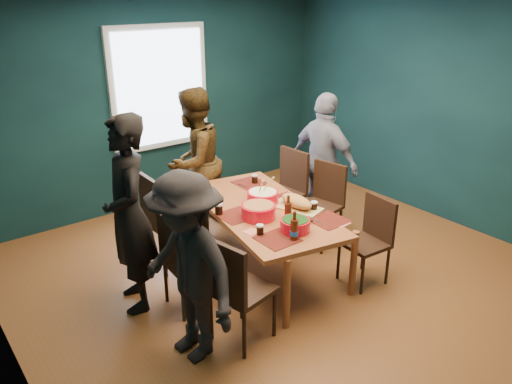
% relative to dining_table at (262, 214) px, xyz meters
% --- Properties ---
extents(room, '(5.01, 5.01, 2.71)m').
position_rel_dining_table_xyz_m(room, '(0.13, 0.07, 0.72)').
color(room, brown).
rests_on(room, ground).
extents(dining_table, '(1.27, 2.02, 0.71)m').
position_rel_dining_table_xyz_m(dining_table, '(0.00, 0.00, 0.00)').
color(dining_table, '#A15930').
rests_on(dining_table, floor).
extents(chair_left_far, '(0.47, 0.47, 1.02)m').
position_rel_dining_table_xyz_m(chair_left_far, '(-0.74, 0.68, -0.05)').
color(chair_left_far, black).
rests_on(chair_left_far, floor).
extents(chair_left_mid, '(0.45, 0.45, 0.93)m').
position_rel_dining_table_xyz_m(chair_left_mid, '(-0.96, -0.08, -0.11)').
color(chair_left_mid, black).
rests_on(chair_left_mid, floor).
extents(chair_left_near, '(0.51, 0.51, 0.96)m').
position_rel_dining_table_xyz_m(chair_left_near, '(-0.88, -0.76, -0.09)').
color(chair_left_near, black).
rests_on(chair_left_near, floor).
extents(chair_right_far, '(0.47, 0.47, 0.98)m').
position_rel_dining_table_xyz_m(chair_right_far, '(0.85, 0.59, -0.08)').
color(chair_right_far, black).
rests_on(chair_right_far, floor).
extents(chair_right_mid, '(0.49, 0.49, 0.93)m').
position_rel_dining_table_xyz_m(chair_right_mid, '(0.97, 0.10, -0.11)').
color(chair_right_mid, black).
rests_on(chair_right_mid, floor).
extents(chair_right_near, '(0.42, 0.42, 0.87)m').
position_rel_dining_table_xyz_m(chair_right_near, '(0.75, -0.78, -0.14)').
color(chair_right_near, black).
rests_on(chair_right_near, floor).
extents(person_far_left, '(0.58, 0.74, 1.79)m').
position_rel_dining_table_xyz_m(person_far_left, '(-1.27, 0.26, 0.25)').
color(person_far_left, black).
rests_on(person_far_left, floor).
extents(person_back, '(1.03, 0.93, 1.72)m').
position_rel_dining_table_xyz_m(person_back, '(-0.02, 1.25, 0.21)').
color(person_back, black).
rests_on(person_back, floor).
extents(person_right, '(0.47, 0.99, 1.64)m').
position_rel_dining_table_xyz_m(person_right, '(1.24, 0.39, 0.17)').
color(person_right, silver).
rests_on(person_right, floor).
extents(person_near_left, '(0.68, 1.05, 1.54)m').
position_rel_dining_table_xyz_m(person_near_left, '(-1.22, -0.64, 0.12)').
color(person_near_left, black).
rests_on(person_near_left, floor).
extents(bowl_salad, '(0.32, 0.32, 0.14)m').
position_rel_dining_table_xyz_m(bowl_salad, '(-0.17, -0.16, 0.14)').
color(bowl_salad, red).
rests_on(bowl_salad, dining_table).
extents(bowl_dumpling, '(0.31, 0.31, 0.29)m').
position_rel_dining_table_xyz_m(bowl_dumpling, '(0.07, 0.08, 0.14)').
color(bowl_dumpling, red).
rests_on(bowl_dumpling, dining_table).
extents(bowl_herbs, '(0.27, 0.27, 0.12)m').
position_rel_dining_table_xyz_m(bowl_herbs, '(-0.08, -0.58, 0.13)').
color(bowl_herbs, red).
rests_on(bowl_herbs, dining_table).
extents(cutting_board, '(0.38, 0.63, 0.14)m').
position_rel_dining_table_xyz_m(cutting_board, '(0.26, -0.23, 0.13)').
color(cutting_board, tan).
rests_on(cutting_board, dining_table).
extents(small_bowl, '(0.17, 0.17, 0.07)m').
position_rel_dining_table_xyz_m(small_bowl, '(-0.38, 0.69, 0.10)').
color(small_bowl, black).
rests_on(small_bowl, dining_table).
extents(beer_bottle_a, '(0.07, 0.07, 0.26)m').
position_rel_dining_table_xyz_m(beer_bottle_a, '(-0.20, -0.70, 0.16)').
color(beer_bottle_a, '#45190C').
rests_on(beer_bottle_a, dining_table).
extents(beer_bottle_b, '(0.07, 0.07, 0.26)m').
position_rel_dining_table_xyz_m(beer_bottle_b, '(-0.00, -0.39, 0.17)').
color(beer_bottle_b, '#45190C').
rests_on(beer_bottle_b, dining_table).
extents(cola_glass_a, '(0.07, 0.07, 0.09)m').
position_rel_dining_table_xyz_m(cola_glass_a, '(-0.37, -0.45, 0.12)').
color(cola_glass_a, black).
rests_on(cola_glass_a, dining_table).
extents(cola_glass_b, '(0.07, 0.07, 0.09)m').
position_rel_dining_table_xyz_m(cola_glass_b, '(0.36, -0.37, 0.12)').
color(cola_glass_b, black).
rests_on(cola_glass_b, dining_table).
extents(cola_glass_c, '(0.07, 0.07, 0.10)m').
position_rel_dining_table_xyz_m(cola_glass_c, '(0.35, 0.58, 0.12)').
color(cola_glass_c, black).
rests_on(cola_glass_c, dining_table).
extents(cola_glass_d, '(0.08, 0.08, 0.11)m').
position_rel_dining_table_xyz_m(cola_glass_d, '(-0.42, 0.13, 0.13)').
color(cola_glass_d, black).
rests_on(cola_glass_d, dining_table).
extents(napkin_a, '(0.14, 0.14, 0.00)m').
position_rel_dining_table_xyz_m(napkin_a, '(0.40, 0.03, 0.07)').
color(napkin_a, '#DB6A5C').
rests_on(napkin_a, dining_table).
extents(napkin_b, '(0.14, 0.14, 0.00)m').
position_rel_dining_table_xyz_m(napkin_b, '(-0.40, -0.36, 0.07)').
color(napkin_b, '#DB6A5C').
rests_on(napkin_b, dining_table).
extents(napkin_c, '(0.16, 0.16, 0.00)m').
position_rel_dining_table_xyz_m(napkin_c, '(0.35, -0.72, 0.07)').
color(napkin_c, '#DB6A5C').
rests_on(napkin_c, dining_table).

